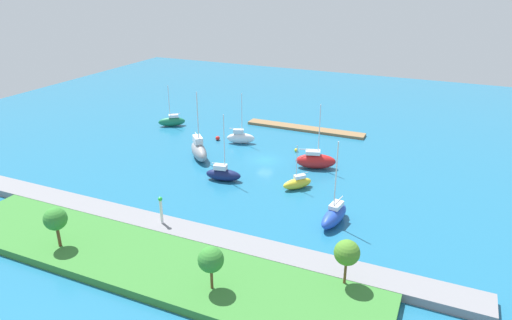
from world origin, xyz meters
name	(u,v)px	position (x,y,z in m)	size (l,w,h in m)	color
water	(265,160)	(0.00, 0.00, 0.00)	(160.00, 160.00, 0.00)	#1E668C
pier_dock	(305,129)	(-1.13, -18.80, 0.27)	(25.20, 2.91, 0.55)	olive
breakwater	(181,231)	(0.00, 27.22, 0.52)	(71.90, 3.82, 1.04)	gray
shoreline_park	(152,257)	(0.00, 33.42, 0.49)	(54.49, 12.77, 0.99)	#387A33
harbor_beacon	(161,208)	(2.83, 27.22, 3.19)	(0.56, 0.56, 3.73)	silver
park_tree_midwest	(347,253)	(-21.50, 29.70, 4.67)	(2.66, 2.66, 5.04)	brown
park_tree_center	(211,260)	(-9.34, 36.00, 4.39)	(2.65, 2.65, 4.76)	brown
park_tree_mideast	(55,219)	(10.80, 36.47, 4.56)	(2.69, 2.69, 4.96)	brown
sailboat_yellow_far_south	(297,183)	(-8.99, 8.55, 0.92)	(4.32, 4.67, 7.10)	yellow
sailboat_white_far_north	(241,138)	(7.68, -5.90, 1.19)	(5.59, 3.29, 9.91)	white
sailboat_red_center_basin	(316,160)	(-9.15, -0.22, 1.37)	(7.16, 4.35, 11.11)	red
sailboat_blue_east_end	(334,215)	(-16.90, 16.62, 1.22)	(3.03, 6.77, 11.66)	#2347B2
sailboat_green_by_breakwater	(172,121)	(25.93, -9.63, 1.08)	(5.63, 4.65, 8.89)	#19724C
sailboat_navy_west_end	(223,174)	(2.80, 10.56, 1.09)	(5.98, 3.00, 10.95)	#141E4C
sailboat_gray_near_pier	(199,150)	(10.98, 4.22, 1.63)	(6.70, 6.90, 12.22)	gray
mooring_buoy_red	(218,138)	(12.60, -5.64, 0.44)	(0.88, 0.88, 0.88)	red
mooring_buoy_yellow	(296,150)	(-3.69, -6.04, 0.34)	(0.67, 0.67, 0.67)	yellow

